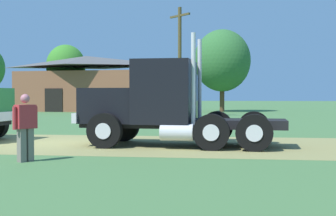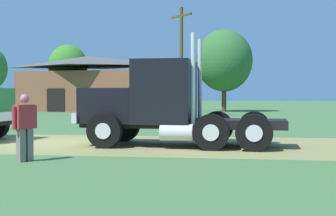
{
  "view_description": "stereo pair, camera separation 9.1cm",
  "coord_description": "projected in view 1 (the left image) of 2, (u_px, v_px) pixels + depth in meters",
  "views": [
    {
      "loc": [
        6.26,
        -15.37,
        1.68
      ],
      "look_at": [
        4.24,
        -0.49,
        1.23
      ],
      "focal_mm": 50.45,
      "sensor_mm": 36.0,
      "label": 1
    },
    {
      "loc": [
        6.35,
        -15.36,
        1.68
      ],
      "look_at": [
        4.24,
        -0.49,
        1.23
      ],
      "focal_mm": 50.45,
      "sensor_mm": 36.0,
      "label": 2
    }
  ],
  "objects": [
    {
      "name": "ground_plane",
      "position": [
        47.0,
        143.0,
        16.11
      ],
      "size": [
        200.0,
        200.0,
        0.0
      ],
      "primitive_type": "plane",
      "color": "#426C3B"
    },
    {
      "name": "dirt_track",
      "position": [
        47.0,
        143.0,
        16.11
      ],
      "size": [
        120.0,
        6.23,
        0.01
      ],
      "primitive_type": "cube",
      "color": "olive",
      "rests_on": "ground_plane"
    },
    {
      "name": "truck_foreground_white",
      "position": [
        159.0,
        105.0,
        15.33
      ],
      "size": [
        6.71,
        2.78,
        3.53
      ],
      "color": "black",
      "rests_on": "ground_plane"
    },
    {
      "name": "visitor_by_barrel",
      "position": [
        25.0,
        125.0,
        11.67
      ],
      "size": [
        0.48,
        0.59,
        1.68
      ],
      "color": "#B22D33",
      "rests_on": "ground_plane"
    },
    {
      "name": "shed_building",
      "position": [
        86.0,
        85.0,
        46.58
      ],
      "size": [
        13.78,
        8.08,
        5.43
      ],
      "color": "brown",
      "rests_on": "ground_plane"
    },
    {
      "name": "utility_pole_near",
      "position": [
        180.0,
        59.0,
        34.15
      ],
      "size": [
        1.64,
        1.67,
        7.95
      ],
      "color": "#4E4224",
      "rests_on": "ground_plane"
    },
    {
      "name": "tree_mid",
      "position": [
        66.0,
        66.0,
        49.58
      ],
      "size": [
        4.09,
        4.09,
        6.86
      ],
      "color": "#513823",
      "rests_on": "ground_plane"
    },
    {
      "name": "tree_right",
      "position": [
        222.0,
        61.0,
        44.69
      ],
      "size": [
        5.35,
        5.35,
        7.79
      ],
      "color": "#513823",
      "rests_on": "ground_plane"
    }
  ]
}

